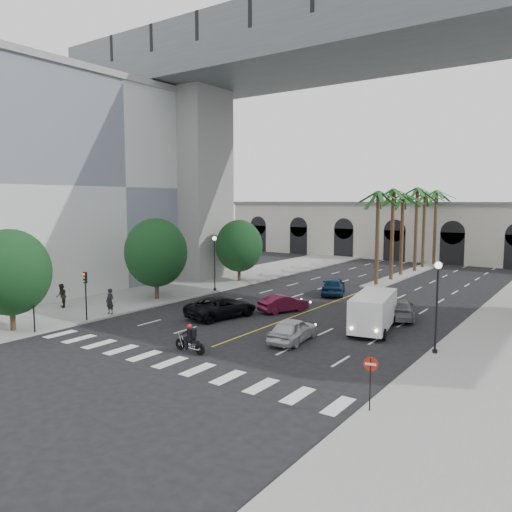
{
  "coord_description": "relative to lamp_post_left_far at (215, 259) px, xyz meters",
  "views": [
    {
      "loc": [
        18.86,
        -20.25,
        8.74
      ],
      "look_at": [
        0.44,
        6.0,
        5.15
      ],
      "focal_mm": 35.0,
      "sensor_mm": 36.0,
      "label": 1
    }
  ],
  "objects": [
    {
      "name": "cargo_van",
      "position": [
        17.9,
        -5.0,
        -1.82
      ],
      "size": [
        3.28,
        6.2,
        2.51
      ],
      "rotation": [
        0.0,
        0.0,
        0.19
      ],
      "color": "silver",
      "rests_on": "ground"
    },
    {
      "name": "palm_d",
      "position": [
        11.55,
        24.0,
        6.43
      ],
      "size": [
        3.2,
        3.2,
        10.9
      ],
      "color": "#47331E",
      "rests_on": "ground"
    },
    {
      "name": "car_b",
      "position": [
        9.9,
        -3.48,
        -2.55
      ],
      "size": [
        2.91,
        4.31,
        1.34
      ],
      "primitive_type": "imported",
      "rotation": [
        0.0,
        0.0,
        2.74
      ],
      "color": "#501026",
      "rests_on": "ground"
    },
    {
      "name": "pedestrian_b",
      "position": [
        -5.1,
        -13.03,
        -2.1
      ],
      "size": [
        1.17,
        1.09,
        1.94
      ],
      "primitive_type": "imported",
      "rotation": [
        0.0,
        0.0,
        -0.49
      ],
      "color": "black",
      "rests_on": "sidewalk_left"
    },
    {
      "name": "motorcycle_rider",
      "position": [
        11.13,
        -15.54,
        -2.47
      ],
      "size": [
        2.32,
        0.62,
        1.67
      ],
      "rotation": [
        0.0,
        0.0,
        -0.07
      ],
      "color": "black",
      "rests_on": "ground"
    },
    {
      "name": "lamp_post_left_far",
      "position": [
        0.0,
        0.0,
        0.0
      ],
      "size": [
        0.4,
        0.4,
        5.35
      ],
      "color": "black",
      "rests_on": "ground"
    },
    {
      "name": "car_d",
      "position": [
        18.12,
        -0.41,
        -2.48
      ],
      "size": [
        3.69,
        5.5,
        1.48
      ],
      "primitive_type": "imported",
      "rotation": [
        0.0,
        0.0,
        3.49
      ],
      "color": "slate",
      "rests_on": "ground"
    },
    {
      "name": "lamp_post_right",
      "position": [
        22.8,
        -8.0,
        0.0
      ],
      "size": [
        0.4,
        0.4,
        5.35
      ],
      "color": "black",
      "rests_on": "ground"
    },
    {
      "name": "car_e",
      "position": [
        9.9,
        5.27,
        -2.38
      ],
      "size": [
        3.72,
        5.33,
        1.69
      ],
      "primitive_type": "imported",
      "rotation": [
        0.0,
        0.0,
        3.53
      ],
      "color": "#0F2946",
      "rests_on": "ground"
    },
    {
      "name": "do_not_enter_sign",
      "position": [
        22.8,
        -17.51,
        -1.47
      ],
      "size": [
        0.59,
        0.15,
        2.42
      ],
      "rotation": [
        0.0,
        0.0,
        0.21
      ],
      "color": "black",
      "rests_on": "ground"
    },
    {
      "name": "palm_b",
      "position": [
        11.5,
        16.0,
        6.15
      ],
      "size": [
        3.2,
        3.2,
        10.6
      ],
      "color": "#47331E",
      "rests_on": "ground"
    },
    {
      "name": "palm_a",
      "position": [
        11.4,
        12.0,
        5.88
      ],
      "size": [
        3.2,
        3.2,
        10.3
      ],
      "color": "#47331E",
      "rests_on": "ground"
    },
    {
      "name": "street_tree_near",
      "position": [
        -1.6,
        -19.0,
        0.8
      ],
      "size": [
        5.2,
        5.2,
        6.89
      ],
      "color": "#382616",
      "rests_on": "ground"
    },
    {
      "name": "median",
      "position": [
        11.4,
        22.0,
        -3.12
      ],
      "size": [
        2.0,
        24.0,
        0.2
      ],
      "primitive_type": "cube",
      "color": "gray",
      "rests_on": "ground"
    },
    {
      "name": "ground",
      "position": [
        11.4,
        -16.0,
        -3.22
      ],
      "size": [
        140.0,
        140.0,
        0.0
      ],
      "primitive_type": "plane",
      "color": "black",
      "rests_on": "ground"
    },
    {
      "name": "street_tree_far",
      "position": [
        -1.6,
        6.0,
        0.68
      ],
      "size": [
        5.04,
        5.04,
        6.68
      ],
      "color": "#382616",
      "rests_on": "ground"
    },
    {
      "name": "pier_building",
      "position": [
        11.4,
        39.0,
        1.04
      ],
      "size": [
        71.0,
        10.5,
        8.5
      ],
      "color": "beige",
      "rests_on": "ground"
    },
    {
      "name": "street_tree_mid",
      "position": [
        -1.6,
        -6.0,
        0.99
      ],
      "size": [
        5.44,
        5.44,
        7.21
      ],
      "color": "#382616",
      "rests_on": "ground"
    },
    {
      "name": "palm_c",
      "position": [
        11.2,
        20.0,
        5.69
      ],
      "size": [
        3.2,
        3.2,
        10.1
      ],
      "color": "#47331E",
      "rests_on": "ground"
    },
    {
      "name": "car_a",
      "position": [
        14.78,
        -10.24,
        -2.47
      ],
      "size": [
        2.21,
        4.56,
        1.5
      ],
      "primitive_type": "imported",
      "rotation": [
        0.0,
        0.0,
        3.24
      ],
      "color": "#B6B7BC",
      "rests_on": "ground"
    },
    {
      "name": "bridge",
      "position": [
        14.82,
        6.0,
        15.29
      ],
      "size": [
        75.0,
        13.0,
        26.0
      ],
      "color": "gray",
      "rests_on": "ground"
    },
    {
      "name": "traffic_signal_near",
      "position": [
        0.1,
        -18.5,
        -0.71
      ],
      "size": [
        0.25,
        0.18,
        3.65
      ],
      "color": "black",
      "rests_on": "ground"
    },
    {
      "name": "car_c",
      "position": [
        7.07,
        -7.73,
        -2.44
      ],
      "size": [
        3.86,
        6.1,
        1.57
      ],
      "primitive_type": "imported",
      "rotation": [
        0.0,
        0.0,
        2.9
      ],
      "color": "black",
      "rests_on": "ground"
    },
    {
      "name": "building_left",
      "position": [
        -15.6,
        -4.0,
        7.09
      ],
      "size": [
        16.5,
        32.5,
        20.6
      ],
      "color": "silver",
      "rests_on": "ground"
    },
    {
      "name": "pedestrian_a",
      "position": [
        -0.1,
        -12.24,
        -2.1
      ],
      "size": [
        0.76,
        0.54,
        1.95
      ],
      "primitive_type": "imported",
      "rotation": [
        0.0,
        0.0,
        0.11
      ],
      "color": "black",
      "rests_on": "sidewalk_left"
    },
    {
      "name": "palm_e",
      "position": [
        11.3,
        28.0,
        5.97
      ],
      "size": [
        3.2,
        3.2,
        10.4
      ],
      "color": "#47331E",
      "rests_on": "ground"
    },
    {
      "name": "palm_f",
      "position": [
        11.6,
        32.0,
        6.24
      ],
      "size": [
        3.2,
        3.2,
        10.7
      ],
      "color": "#47331E",
      "rests_on": "ground"
    },
    {
      "name": "traffic_signal_far",
      "position": [
        0.1,
        -14.5,
        -0.71
      ],
      "size": [
        0.25,
        0.18,
        3.65
      ],
      "color": "black",
      "rests_on": "ground"
    },
    {
      "name": "sidewalk_left",
      "position": [
        -3.6,
        -1.0,
        -3.15
      ],
      "size": [
        8.0,
        100.0,
        0.15
      ],
      "primitive_type": "cube",
      "color": "gray",
      "rests_on": "ground"
    }
  ]
}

